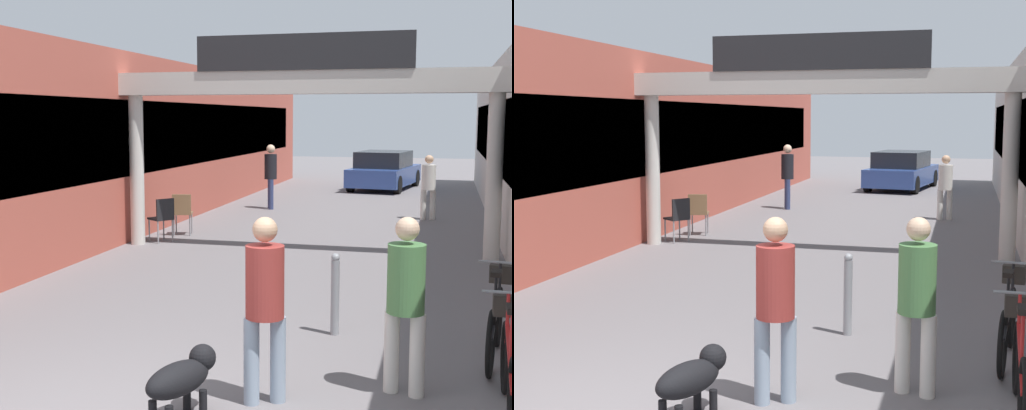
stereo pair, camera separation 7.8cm
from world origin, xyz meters
The scene contains 13 objects.
storefront_left centered at (-5.09, 11.00, 1.90)m, with size 3.00×26.00×3.81m.
arcade_sign_gateway centered at (0.00, 8.11, 2.84)m, with size 7.40×0.47×3.99m.
pedestrian_with_dog centered at (1.05, 1.09, 0.95)m, with size 0.46×0.46×1.67m.
pedestrian_companion centered at (2.23, 1.61, 0.93)m, with size 0.42×0.42×1.64m.
pedestrian_carrying_crate centered at (-2.10, 14.12, 1.02)m, with size 0.43×0.43×1.77m.
pedestrian_elderly_walking centered at (2.14, 13.09, 0.90)m, with size 0.44×0.44×1.59m.
dog_on_leash centered at (0.48, 0.59, 0.36)m, with size 0.54×0.82×0.58m.
bicycle_red_nearest centered at (3.12, 1.49, 0.44)m, with size 0.46×1.69×0.98m.
bicycle_black_second centered at (3.10, 2.87, 0.44)m, with size 0.46×1.68×0.98m.
bollard_post_metal centered at (1.35, 3.23, 0.49)m, with size 0.10×0.10×0.96m.
cafe_chair_black_nearer centered at (-2.96, 8.47, 0.54)m, with size 0.56×0.56×0.89m.
cafe_chair_wood_farther centered at (-2.87, 9.35, 0.54)m, with size 0.48×0.48×0.89m.
parked_car_blue centered at (0.45, 20.39, 0.64)m, with size 2.35×4.22×1.33m.
Camera 2 is at (2.62, -4.76, 2.52)m, focal length 50.00 mm.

